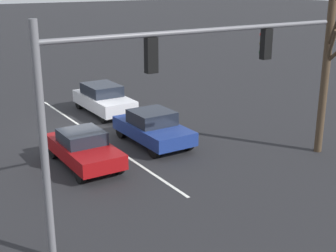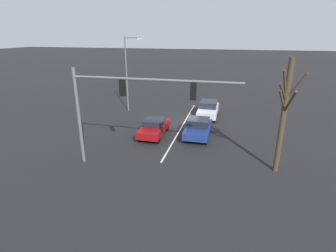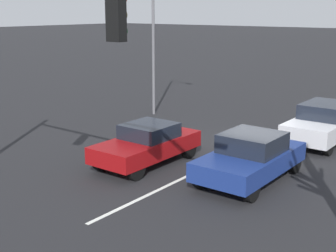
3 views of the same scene
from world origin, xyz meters
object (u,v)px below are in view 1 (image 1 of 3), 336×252
Objects in this scene: car_navy_leftlane_front at (153,127)px; car_maroon_midlane_front at (83,148)px; traffic_signal_gantry at (150,79)px; car_silver_leftlane_second at (103,99)px; bare_tree_near at (328,64)px.

car_navy_leftlane_front reaches higher than car_maroon_midlane_front.
traffic_signal_gantry is (0.19, 5.56, 3.75)m from car_maroon_midlane_front.
car_silver_leftlane_second reaches higher than car_maroon_midlane_front.
car_silver_leftlane_second is (-0.27, -5.70, 0.04)m from car_navy_leftlane_front.
bare_tree_near is at bearing 139.23° from car_navy_leftlane_front.
car_silver_leftlane_second is 11.98m from bare_tree_near.
traffic_signal_gantry reaches higher than car_silver_leftlane_second.
car_maroon_midlane_front is at bearing -91.93° from traffic_signal_gantry.
car_maroon_midlane_front is at bearing -23.71° from bare_tree_near.
traffic_signal_gantry is (3.77, 6.29, 3.72)m from car_navy_leftlane_front.
bare_tree_near is (-5.18, 10.39, 2.97)m from car_silver_leftlane_second.
car_silver_leftlane_second is 13.17m from traffic_signal_gantry.
car_navy_leftlane_front is 5.70m from car_silver_leftlane_second.
bare_tree_near reaches higher than traffic_signal_gantry.
car_maroon_midlane_front is at bearing 59.10° from car_silver_leftlane_second.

